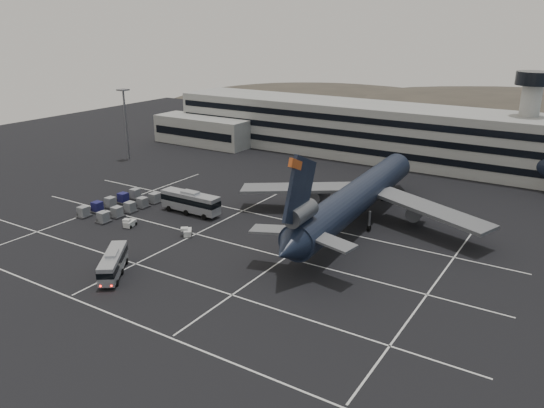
% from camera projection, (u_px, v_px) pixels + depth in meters
% --- Properties ---
extents(ground, '(260.00, 260.00, 0.00)m').
position_uv_depth(ground, '(209.00, 250.00, 84.75)').
color(ground, black).
rests_on(ground, ground).
extents(lane_markings, '(90.00, 55.62, 0.01)m').
position_uv_depth(lane_markings, '(216.00, 249.00, 84.85)').
color(lane_markings, silver).
rests_on(lane_markings, ground).
extents(terminal, '(125.00, 26.00, 24.00)m').
position_uv_depth(terminal, '(367.00, 131.00, 140.83)').
color(terminal, gray).
rests_on(terminal, ground).
extents(hills, '(352.00, 180.00, 44.00)m').
position_uv_depth(hills, '(507.00, 143.00, 215.43)').
color(hills, '#38332B').
rests_on(hills, ground).
extents(lightpole_left, '(2.40, 2.40, 18.28)m').
position_uv_depth(lightpole_left, '(125.00, 115.00, 136.64)').
color(lightpole_left, slate).
rests_on(lightpole_left, ground).
extents(trijet_main, '(47.39, 57.65, 18.08)m').
position_uv_depth(trijet_main, '(356.00, 197.00, 93.23)').
color(trijet_main, black).
rests_on(trijet_main, ground).
extents(bus_near, '(7.84, 9.50, 3.55)m').
position_uv_depth(bus_near, '(113.00, 262.00, 75.76)').
color(bus_near, gray).
rests_on(bus_near, ground).
extents(bus_far, '(12.44, 3.19, 4.39)m').
position_uv_depth(bus_far, '(191.00, 201.00, 100.06)').
color(bus_far, gray).
rests_on(bus_far, ground).
extents(tug_a, '(2.02, 2.69, 1.55)m').
position_uv_depth(tug_a, '(130.00, 223.00, 93.99)').
color(tug_a, silver).
rests_on(tug_a, ground).
extents(tug_b, '(2.56, 2.69, 1.50)m').
position_uv_depth(tug_b, '(188.00, 232.00, 90.08)').
color(tug_b, silver).
rests_on(tug_b, ground).
extents(uld_cluster, '(7.51, 15.40, 2.00)m').
position_uv_depth(uld_cluster, '(120.00, 205.00, 102.51)').
color(uld_cluster, '#2D2D30').
rests_on(uld_cluster, ground).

